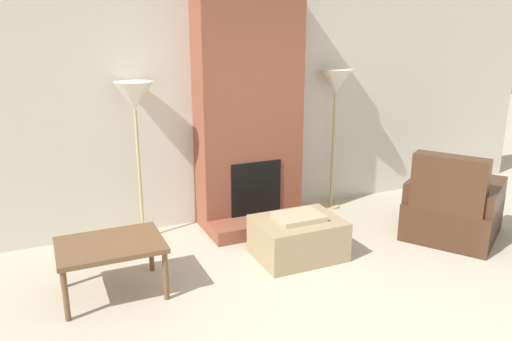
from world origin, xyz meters
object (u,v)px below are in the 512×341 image
at_px(armchair, 452,211).
at_px(side_table, 110,248).
at_px(ottoman, 298,237).
at_px(floor_lamp_right, 336,86).
at_px(floor_lamp_left, 134,101).

xyz_separation_m(armchair, side_table, (-3.40, 0.25, 0.12)).
distance_m(ottoman, floor_lamp_right, 1.93).
relative_size(armchair, floor_lamp_right, 0.76).
distance_m(floor_lamp_left, floor_lamp_right, 2.28).
distance_m(ottoman, side_table, 1.73).
height_order(floor_lamp_left, floor_lamp_right, floor_lamp_right).
bearing_deg(armchair, ottoman, 48.79).
distance_m(side_table, floor_lamp_left, 1.52).
bearing_deg(floor_lamp_right, floor_lamp_left, 180.00).
height_order(armchair, floor_lamp_left, floor_lamp_left).
bearing_deg(side_table, armchair, -4.23).
bearing_deg(armchair, floor_lamp_right, -5.81).
xyz_separation_m(side_table, floor_lamp_right, (2.74, 1.02, 1.06)).
relative_size(side_table, floor_lamp_right, 0.50).
relative_size(ottoman, floor_lamp_left, 0.49).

